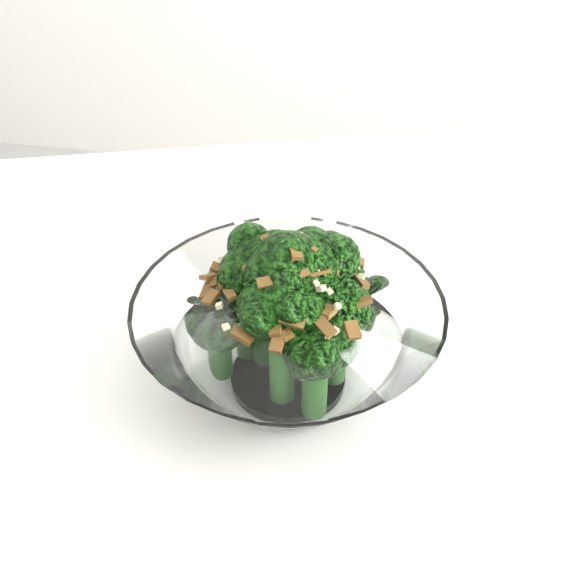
# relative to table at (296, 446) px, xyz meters

# --- Properties ---
(table) EXTENTS (1.39, 1.14, 0.75)m
(table) POSITION_rel_table_xyz_m (0.00, 0.00, 0.00)
(table) COLOR white
(table) RESTS_ON ground
(broccoli_dish) EXTENTS (0.21, 0.21, 0.13)m
(broccoli_dish) POSITION_rel_table_xyz_m (-0.01, 0.00, 0.12)
(broccoli_dish) COLOR white
(broccoli_dish) RESTS_ON table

